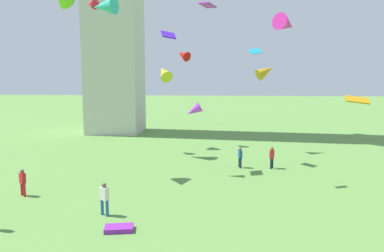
{
  "coord_description": "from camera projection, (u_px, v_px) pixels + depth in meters",
  "views": [
    {
      "loc": [
        2.25,
        -9.31,
        7.53
      ],
      "look_at": [
        0.41,
        15.07,
        4.19
      ],
      "focal_mm": 36.68,
      "sensor_mm": 36.0,
      "label": 1
    }
  ],
  "objects": [
    {
      "name": "kite_flying_2",
      "position": [
        286.0,
        24.0,
        23.14
      ],
      "size": [
        1.81,
        1.87,
        1.26
      ],
      "rotation": [
        0.0,
        0.0,
        2.43
      ],
      "color": "#CA2191"
    },
    {
      "name": "person_0",
      "position": [
        23.0,
        181.0,
        24.0
      ],
      "size": [
        0.5,
        0.47,
        1.68
      ],
      "rotation": [
        0.0,
        0.0,
        5.61
      ],
      "color": "red",
      "rests_on": "ground_plane"
    },
    {
      "name": "kite_flying_3",
      "position": [
        266.0,
        71.0,
        36.89
      ],
      "size": [
        2.22,
        1.75,
        1.75
      ],
      "rotation": [
        0.0,
        0.0,
        1.93
      ],
      "color": "#BA8F13"
    },
    {
      "name": "kite_flying_1",
      "position": [
        91.0,
        4.0,
        36.73
      ],
      "size": [
        1.72,
        1.61,
        1.17
      ],
      "rotation": [
        0.0,
        0.0,
        4.07
      ],
      "color": "red"
    },
    {
      "name": "kite_flying_4",
      "position": [
        168.0,
        35.0,
        29.5
      ],
      "size": [
        1.33,
        1.69,
        0.78
      ],
      "rotation": [
        0.0,
        0.0,
        1.81
      ],
      "color": "#3E13B9"
    },
    {
      "name": "kite_bundle_0",
      "position": [
        119.0,
        228.0,
        18.8
      ],
      "size": [
        1.5,
        1.09,
        0.23
      ],
      "primitive_type": "cube",
      "rotation": [
        0.0,
        0.0,
        3.32
      ],
      "color": "purple",
      "rests_on": "ground_plane"
    },
    {
      "name": "kite_flying_0",
      "position": [
        194.0,
        111.0,
        28.64
      ],
      "size": [
        1.36,
        0.81,
        1.24
      ],
      "rotation": [
        0.0,
        0.0,
        4.73
      ],
      "color": "#B139EE"
    },
    {
      "name": "kite_flying_6",
      "position": [
        255.0,
        51.0,
        25.89
      ],
      "size": [
        0.99,
        0.79,
        0.45
      ],
      "rotation": [
        0.0,
        0.0,
        0.45
      ],
      "color": "#1DA0EF"
    },
    {
      "name": "person_4",
      "position": [
        104.0,
        197.0,
        20.69
      ],
      "size": [
        0.53,
        0.47,
        1.78
      ],
      "rotation": [
        0.0,
        0.0,
        2.59
      ],
      "color": "#235693",
      "rests_on": "ground_plane"
    },
    {
      "name": "kite_flying_11",
      "position": [
        183.0,
        55.0,
        40.37
      ],
      "size": [
        1.89,
        1.87,
        1.42
      ],
      "rotation": [
        0.0,
        0.0,
        3.95
      ],
      "color": "#B5100C"
    },
    {
      "name": "person_2",
      "position": [
        272.0,
        156.0,
        30.92
      ],
      "size": [
        0.42,
        0.52,
        1.73
      ],
      "rotation": [
        0.0,
        0.0,
        1.16
      ],
      "color": "#1E2333",
      "rests_on": "ground_plane"
    },
    {
      "name": "kite_flying_10",
      "position": [
        104.0,
        7.0,
        34.8
      ],
      "size": [
        2.51,
        2.08,
        1.57
      ],
      "rotation": [
        0.0,
        0.0,
        4.43
      ],
      "color": "#2BB3A0"
    },
    {
      "name": "kite_flying_8",
      "position": [
        164.0,
        73.0,
        39.27
      ],
      "size": [
        2.17,
        2.49,
        1.98
      ],
      "rotation": [
        0.0,
        0.0,
        3.67
      ],
      "color": "gold"
    },
    {
      "name": "kite_flying_7",
      "position": [
        207.0,
        5.0,
        31.99
      ],
      "size": [
        1.62,
        1.72,
        0.53
      ],
      "rotation": [
        0.0,
        0.0,
        5.4
      ],
      "color": "purple"
    },
    {
      "name": "person_1",
      "position": [
        240.0,
        156.0,
        31.18
      ],
      "size": [
        0.35,
        0.5,
        1.64
      ],
      "rotation": [
        0.0,
        0.0,
        1.83
      ],
      "color": "#1E2333",
      "rests_on": "ground_plane"
    },
    {
      "name": "kite_flying_9",
      "position": [
        357.0,
        100.0,
        21.47
      ],
      "size": [
        1.39,
        1.03,
        0.46
      ],
      "rotation": [
        0.0,
        0.0,
        2.98
      ],
      "color": "#BB840D"
    }
  ]
}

